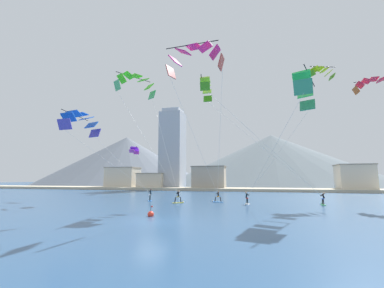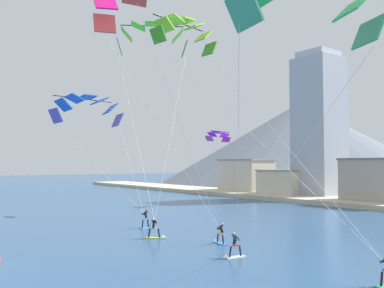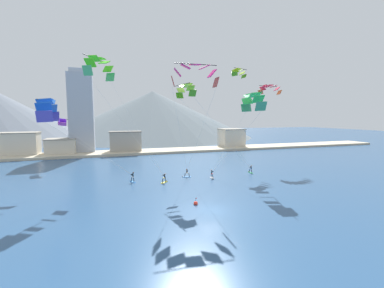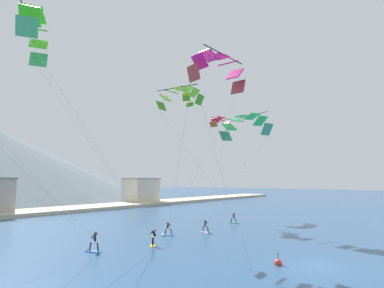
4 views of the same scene
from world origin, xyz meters
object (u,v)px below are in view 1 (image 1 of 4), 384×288
(kitesurfer_mid_center, at_px, (150,197))
(parafoil_kite_mid_center, at_px, (81,121))
(parafoil_kite_distant_low_drift, at_px, (321,72))
(race_marker_buoy, at_px, (151,214))
(parafoil_kite_distant_high_outer, at_px, (135,149))
(kitesurfer_far_left, at_px, (323,201))
(parafoil_kite_far_right, at_px, (194,57))
(kitesurfer_far_right, at_px, (216,199))
(kitesurfer_near_trail, at_px, (247,201))
(parafoil_kite_near_lead, at_px, (136,83))
(parafoil_kite_distant_mid_solo, at_px, (374,83))
(parafoil_kite_far_left, at_px, (207,87))
(parafoil_kite_near_trail, at_px, (304,87))
(kitesurfer_near_lead, at_px, (180,199))

(kitesurfer_mid_center, xyz_separation_m, parafoil_kite_mid_center, (-12.36, -0.75, 12.08))
(parafoil_kite_distant_low_drift, distance_m, race_marker_buoy, 39.82)
(parafoil_kite_mid_center, distance_m, parafoil_kite_distant_high_outer, 21.13)
(kitesurfer_far_left, height_order, parafoil_kite_far_right, parafoil_kite_far_right)
(kitesurfer_mid_center, distance_m, parafoil_kite_distant_high_outer, 26.14)
(kitesurfer_far_right, xyz_separation_m, parafoil_kite_far_right, (-1.04, -8.18, 17.37))
(kitesurfer_near_trail, bearing_deg, kitesurfer_mid_center, 171.52)
(parafoil_kite_distant_low_drift, relative_size, race_marker_buoy, 4.96)
(race_marker_buoy, bearing_deg, kitesurfer_far_left, 40.80)
(kitesurfer_mid_center, xyz_separation_m, race_marker_buoy, (6.64, -14.54, -0.42))
(parafoil_kite_distant_low_drift, bearing_deg, parafoil_kite_near_lead, -165.03)
(parafoil_kite_near_lead, bearing_deg, kitesurfer_far_right, -11.28)
(race_marker_buoy, bearing_deg, kitesurfer_near_trail, 58.53)
(kitesurfer_near_trail, bearing_deg, race_marker_buoy, -121.47)
(kitesurfer_far_right, xyz_separation_m, parafoil_kite_distant_mid_solo, (23.79, 8.30, 17.63))
(kitesurfer_mid_center, xyz_separation_m, parafoil_kite_near_lead, (-4.70, 3.36, 19.43))
(parafoil_kite_far_left, xyz_separation_m, parafoil_kite_distant_mid_solo, (24.49, 10.92, 2.17))
(kitesurfer_far_left, height_order, parafoil_kite_distant_low_drift, parafoil_kite_distant_low_drift)
(kitesurfer_mid_center, distance_m, parafoil_kite_distant_mid_solo, 38.96)
(parafoil_kite_far_right, bearing_deg, kitesurfer_near_trail, 46.22)
(kitesurfer_far_right, relative_size, parafoil_kite_distant_low_drift, 0.35)
(parafoil_kite_near_trail, bearing_deg, parafoil_kite_distant_low_drift, 70.37)
(kitesurfer_mid_center, xyz_separation_m, parafoil_kite_far_left, (9.20, -2.17, 15.32))
(parafoil_kite_near_trail, relative_size, parafoil_kite_distant_low_drift, 2.84)
(parafoil_kite_distant_low_drift, height_order, race_marker_buoy, parafoil_kite_distant_low_drift)
(parafoil_kite_mid_center, bearing_deg, race_marker_buoy, -35.98)
(kitesurfer_mid_center, relative_size, parafoil_kite_distant_mid_solo, 0.31)
(parafoil_kite_near_lead, distance_m, race_marker_buoy, 29.03)
(kitesurfer_mid_center, height_order, race_marker_buoy, kitesurfer_mid_center)
(parafoil_kite_far_left, bearing_deg, kitesurfer_mid_center, 166.75)
(kitesurfer_far_left, distance_m, parafoil_kite_distant_high_outer, 43.21)
(parafoil_kite_distant_mid_solo, bearing_deg, parafoil_kite_distant_low_drift, 155.66)
(kitesurfer_mid_center, height_order, parafoil_kite_near_trail, parafoil_kite_near_trail)
(parafoil_kite_mid_center, height_order, parafoil_kite_far_right, parafoil_kite_far_right)
(parafoil_kite_mid_center, xyz_separation_m, parafoil_kite_distant_mid_solo, (46.05, 9.50, 5.40))
(parafoil_kite_mid_center, distance_m, race_marker_buoy, 26.60)
(kitesurfer_near_trail, relative_size, parafoil_kite_distant_mid_solo, 0.30)
(kitesurfer_far_left, xyz_separation_m, kitesurfer_far_right, (-13.55, 0.46, -0.02))
(kitesurfer_near_lead, relative_size, parafoil_kite_far_left, 0.11)
(parafoil_kite_near_trail, relative_size, parafoil_kite_far_right, 0.80)
(kitesurfer_near_lead, relative_size, kitesurfer_far_left, 0.99)
(parafoil_kite_far_right, distance_m, parafoil_kite_distant_high_outer, 36.53)
(kitesurfer_mid_center, relative_size, race_marker_buoy, 1.81)
(kitesurfer_mid_center, distance_m, parafoil_kite_near_trail, 25.74)
(parafoil_kite_near_trail, bearing_deg, parafoil_kite_near_lead, 165.42)
(kitesurfer_near_lead, height_order, parafoil_kite_far_left, parafoil_kite_far_left)
(kitesurfer_near_trail, xyz_separation_m, parafoil_kite_distant_low_drift, (12.69, 13.94, 21.60))
(kitesurfer_mid_center, relative_size, kitesurfer_far_left, 1.05)
(kitesurfer_far_right, bearing_deg, parafoil_kite_near_lead, 168.72)
(kitesurfer_far_right, xyz_separation_m, parafoil_kite_far_left, (-0.71, -2.62, 15.47))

